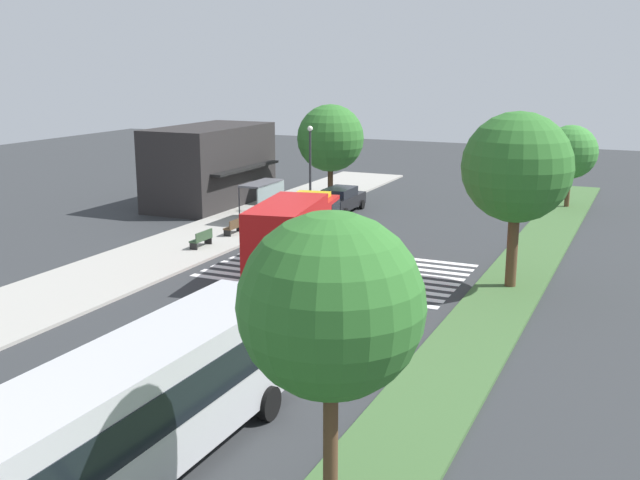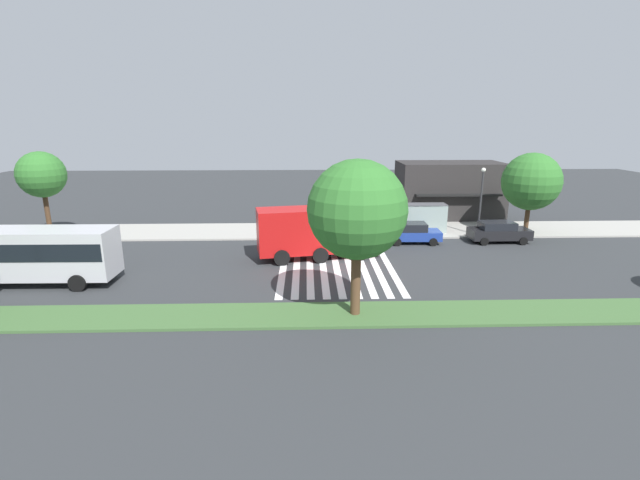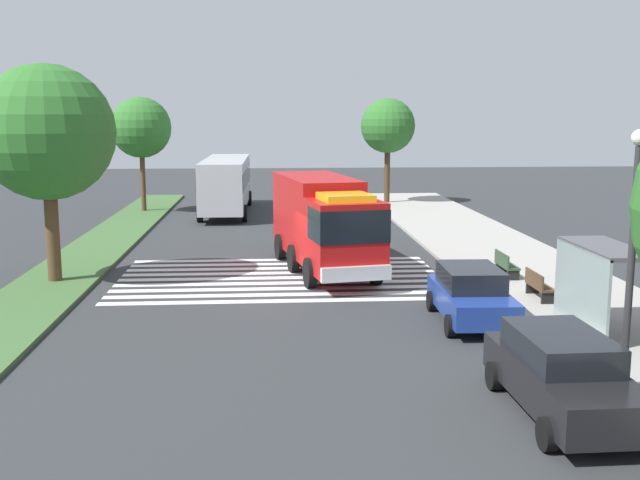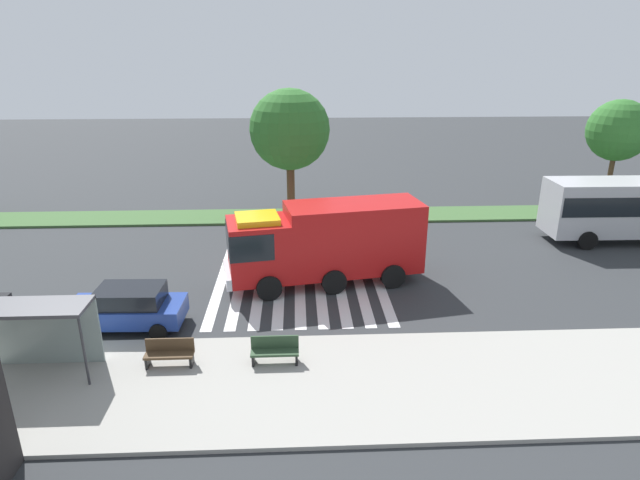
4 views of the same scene
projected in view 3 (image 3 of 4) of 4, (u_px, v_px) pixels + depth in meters
ground_plane at (281, 282)px, 27.88m from camera, size 120.00×120.00×0.00m
sidewalk at (535, 277)px, 28.53m from camera, size 60.00×5.75×0.14m
median_strip at (53, 284)px, 27.30m from camera, size 60.00×3.00×0.14m
crosswalk at (281, 278)px, 28.62m from camera, size 7.65×12.18×0.01m
fire_truck at (325, 221)px, 29.41m from camera, size 9.09×3.97×3.66m
parked_car_west at (471, 294)px, 22.42m from camera, size 4.37×2.19×1.65m
parked_car_mid at (563, 374)px, 15.49m from camera, size 4.82×2.17×1.70m
transit_bus at (226, 181)px, 47.09m from camera, size 11.47×2.96×3.41m
bus_stop_shelter at (593, 272)px, 20.65m from camera, size 3.50×1.40×2.46m
bench_near_shelter at (538, 285)px, 24.80m from camera, size 1.60×0.50×0.90m
bench_west_of_shelter at (505, 264)px, 28.22m from camera, size 1.60×0.50×0.90m
street_lamp at (633, 238)px, 16.15m from camera, size 0.36×0.36×5.71m
sidewalk_tree_far_west at (388, 126)px, 51.28m from camera, size 3.72×3.72×7.09m
median_tree_far_west at (141, 128)px, 46.73m from camera, size 3.76×3.76×7.07m
median_tree_west at (47, 133)px, 26.72m from camera, size 4.84×4.84×7.80m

